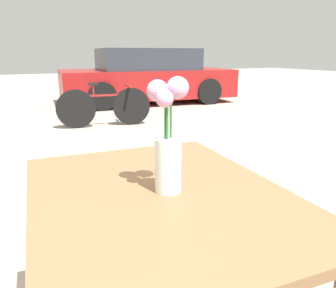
# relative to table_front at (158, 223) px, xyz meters

# --- Properties ---
(table_front) EXTENTS (0.83, 1.03, 0.76)m
(table_front) POSITION_rel_table_front_xyz_m (0.00, 0.00, 0.00)
(table_front) COLOR brown
(table_front) RESTS_ON ground_plane
(flower_vase) EXTENTS (0.12, 0.10, 0.35)m
(flower_vase) POSITION_rel_table_front_xyz_m (0.03, -0.01, 0.25)
(flower_vase) COLOR silver
(flower_vase) RESTS_ON table_front
(bicycle) EXTENTS (1.50, 0.44, 0.72)m
(bicycle) POSITION_rel_table_front_xyz_m (1.10, 4.34, -0.32)
(bicycle) COLOR black
(bicycle) RESTS_ON ground_plane
(parked_car) EXTENTS (4.20, 2.18, 1.28)m
(parked_car) POSITION_rel_table_front_xyz_m (2.83, 6.57, -0.04)
(parked_car) COLOR maroon
(parked_car) RESTS_ON ground_plane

